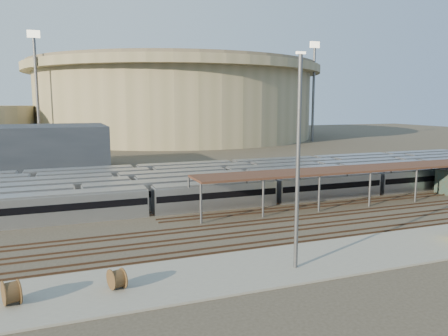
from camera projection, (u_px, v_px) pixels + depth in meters
name	position (u px, v px, depth m)	size (l,w,h in m)	color
ground	(263.00, 220.00, 56.17)	(420.00, 420.00, 0.00)	#383026
apron	(286.00, 264.00, 40.53)	(50.00, 9.00, 0.20)	gray
subway_trains	(239.00, 180.00, 74.57)	(124.60, 23.90, 3.60)	#ABACB0
inspection_shed	(382.00, 168.00, 66.87)	(60.30, 6.00, 5.30)	#535358
empty_tracks	(282.00, 230.00, 51.53)	(170.00, 9.62, 0.18)	#4C3323
stadium	(176.00, 100.00, 191.97)	(124.00, 124.00, 32.50)	gray
service_building	(5.00, 150.00, 93.98)	(42.00, 20.00, 10.00)	#1E232D
floodlight_0	(37.00, 86.00, 144.29)	(4.00, 1.00, 38.40)	#535358
floodlight_2	(313.00, 88.00, 170.19)	(4.00, 1.00, 38.40)	#535358
floodlight_3	(89.00, 90.00, 197.55)	(4.00, 1.00, 38.40)	#535358
cable_reel_west	(117.00, 279.00, 34.71)	(1.67, 1.67, 0.93)	#4F341F
cable_reel_east	(11.00, 292.00, 32.00)	(1.86, 1.86, 1.03)	#4F341F
yard_light_pole	(298.00, 162.00, 37.99)	(0.81, 0.36, 18.97)	#535358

